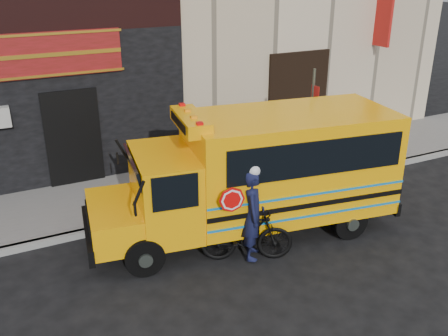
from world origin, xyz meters
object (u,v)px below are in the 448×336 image
object	(u,v)px
school_bus	(261,170)
bicycle	(247,235)
sign_pole	(311,126)
cyclist	(253,216)

from	to	relation	value
school_bus	bicycle	xyz separation A→B (m)	(-0.88, -0.97, -0.93)
school_bus	bicycle	size ratio (longest dim) A/B	3.73
sign_pole	bicycle	world-z (taller)	sign_pole
sign_pole	school_bus	bearing A→B (deg)	-149.83
bicycle	cyclist	world-z (taller)	cyclist
cyclist	school_bus	bearing A→B (deg)	-7.55
sign_pole	cyclist	distance (m)	3.87
school_bus	cyclist	size ratio (longest dim) A/B	3.63
bicycle	cyclist	size ratio (longest dim) A/B	0.97
bicycle	school_bus	bearing A→B (deg)	-18.47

